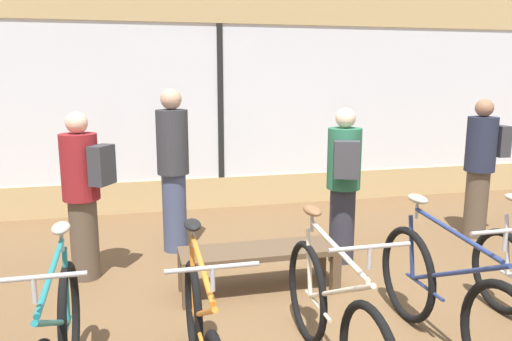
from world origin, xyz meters
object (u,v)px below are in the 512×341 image
at_px(bicycle_center_left, 203,340).
at_px(customer_mid_floor, 83,191).
at_px(customer_by_window, 344,181).
at_px(bicycle_center, 333,319).
at_px(display_bench, 259,256).
at_px(bicycle_center_right, 447,299).
at_px(customer_near_rack, 173,167).
at_px(customer_near_bench, 481,164).

bearing_deg(bicycle_center_left, customer_mid_floor, 111.95).
bearing_deg(customer_mid_floor, customer_by_window, -4.02).
xyz_separation_m(bicycle_center_left, bicycle_center, (0.83, 0.02, 0.03)).
relative_size(bicycle_center, display_bench, 1.24).
bearing_deg(bicycle_center_right, customer_near_rack, 122.96).
bearing_deg(bicycle_center_right, customer_by_window, 90.13).
height_order(bicycle_center_left, bicycle_center, bicycle_center).
relative_size(bicycle_center_left, display_bench, 1.18).
height_order(bicycle_center, display_bench, bicycle_center).
bearing_deg(bicycle_center, display_bench, 95.99).
height_order(display_bench, customer_by_window, customer_by_window).
relative_size(customer_by_window, customer_mid_floor, 1.00).
distance_m(display_bench, customer_near_rack, 1.53).
xyz_separation_m(bicycle_center_right, customer_by_window, (-0.00, 1.79, 0.45)).
distance_m(customer_by_window, customer_mid_floor, 2.53).
height_order(display_bench, customer_near_bench, customer_near_bench).
height_order(bicycle_center_right, customer_by_window, customer_by_window).
relative_size(bicycle_center_right, customer_near_rack, 1.02).
height_order(bicycle_center, customer_near_bench, customer_near_bench).
distance_m(display_bench, customer_near_bench, 3.09).
height_order(customer_by_window, customer_mid_floor, customer_by_window).
xyz_separation_m(display_bench, customer_near_rack, (-0.64, 1.25, 0.61)).
relative_size(bicycle_center_left, customer_near_rack, 0.93).
bearing_deg(bicycle_center_left, display_bench, 63.52).
xyz_separation_m(bicycle_center_left, display_bench, (0.69, 1.38, -0.04)).
distance_m(bicycle_center_right, display_bench, 1.64).
xyz_separation_m(customer_near_rack, customer_near_bench, (3.54, -0.37, -0.05)).
bearing_deg(customer_mid_floor, bicycle_center, -50.85).
height_order(bicycle_center_left, bicycle_center_right, bicycle_center_right).
bearing_deg(customer_near_rack, customer_by_window, -24.73).
bearing_deg(bicycle_center_left, customer_near_rack, 88.94).
bearing_deg(bicycle_center_right, bicycle_center, -175.37).
relative_size(customer_near_rack, customer_by_window, 1.11).
relative_size(bicycle_center, customer_near_bench, 1.06).
height_order(bicycle_center_right, display_bench, bicycle_center_right).
distance_m(bicycle_center_left, display_bench, 1.54).
relative_size(bicycle_center_left, customer_mid_floor, 1.04).
height_order(bicycle_center_left, customer_mid_floor, customer_mid_floor).
distance_m(bicycle_center, customer_mid_floor, 2.66).
bearing_deg(customer_mid_floor, bicycle_center_left, -68.05).
bearing_deg(bicycle_center, bicycle_center_left, -178.76).
relative_size(bicycle_center, customer_near_rack, 0.98).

